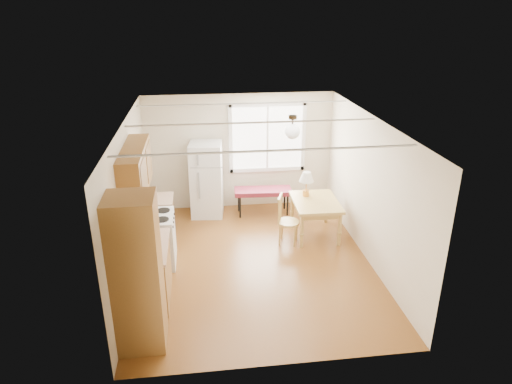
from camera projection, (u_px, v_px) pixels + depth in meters
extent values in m
cube|color=#552F11|center=(254.00, 262.00, 7.99)|extent=(4.60, 5.60, 0.12)
cube|color=white|center=(254.00, 122.00, 7.04)|extent=(4.60, 5.60, 0.12)
cube|color=beige|center=(240.00, 152.00, 9.81)|extent=(4.60, 0.10, 2.50)
cube|color=beige|center=(280.00, 280.00, 5.22)|extent=(4.60, 0.10, 2.50)
cube|color=beige|center=(130.00, 202.00, 7.28)|extent=(0.10, 5.60, 2.50)
cube|color=beige|center=(370.00, 190.00, 7.75)|extent=(0.10, 5.60, 2.50)
cube|color=brown|center=(137.00, 274.00, 5.69)|extent=(0.60, 0.60, 2.10)
cube|color=brown|center=(149.00, 274.00, 6.84)|extent=(0.60, 1.10, 0.86)
cube|color=tan|center=(147.00, 247.00, 6.68)|extent=(0.62, 1.14, 0.04)
cube|color=silver|center=(155.00, 240.00, 7.80)|extent=(0.65, 0.76, 0.90)
cube|color=brown|center=(157.00, 222.00, 8.50)|extent=(0.60, 0.60, 0.86)
cube|color=brown|center=(135.00, 170.00, 6.94)|extent=(0.33, 1.60, 0.70)
cube|color=white|center=(267.00, 138.00, 9.76)|extent=(1.50, 0.02, 1.35)
cylinder|color=#2E2214|center=(293.00, 117.00, 7.51)|extent=(0.14, 0.14, 0.06)
cylinder|color=#2E2214|center=(293.00, 123.00, 7.55)|extent=(0.03, 0.03, 0.16)
sphere|color=white|center=(292.00, 131.00, 7.60)|extent=(0.26, 0.26, 0.26)
cube|color=silver|center=(207.00, 180.00, 9.55)|extent=(0.72, 0.72, 1.58)
cube|color=gray|center=(206.00, 168.00, 9.11)|extent=(0.65, 0.02, 0.02)
cube|color=gray|center=(199.00, 178.00, 9.16)|extent=(0.03, 0.03, 0.95)
cube|color=maroon|center=(263.00, 191.00, 9.69)|extent=(1.23, 0.51, 0.09)
cylinder|color=black|center=(240.00, 208.00, 9.58)|extent=(0.04, 0.04, 0.46)
cylinder|color=black|center=(287.00, 205.00, 9.70)|extent=(0.04, 0.04, 0.46)
cylinder|color=black|center=(239.00, 201.00, 9.89)|extent=(0.04, 0.04, 0.46)
cylinder|color=black|center=(285.00, 199.00, 10.01)|extent=(0.04, 0.04, 0.46)
cube|color=#A78540|center=(316.00, 202.00, 8.72)|extent=(0.88, 1.16, 0.06)
cube|color=#A78540|center=(315.00, 206.00, 8.75)|extent=(0.78, 1.05, 0.10)
cylinder|color=#A78540|center=(302.00, 232.00, 8.36)|extent=(0.07, 0.07, 0.65)
cylinder|color=#A78540|center=(340.00, 230.00, 8.43)|extent=(0.07, 0.07, 0.65)
cylinder|color=#A78540|center=(292.00, 209.00, 9.27)|extent=(0.07, 0.07, 0.65)
cylinder|color=#A78540|center=(326.00, 208.00, 9.34)|extent=(0.07, 0.07, 0.65)
cylinder|color=#A78540|center=(289.00, 222.00, 8.49)|extent=(0.41, 0.41, 0.05)
cylinder|color=#A78540|center=(280.00, 235.00, 8.47)|extent=(0.04, 0.04, 0.42)
cylinder|color=#A78540|center=(295.00, 237.00, 8.42)|extent=(0.04, 0.04, 0.42)
cylinder|color=#A78540|center=(282.00, 229.00, 8.72)|extent=(0.04, 0.04, 0.42)
cylinder|color=#A78540|center=(296.00, 230.00, 8.67)|extent=(0.04, 0.04, 0.42)
cylinder|color=#C78C3F|center=(306.00, 193.00, 8.92)|extent=(0.13, 0.13, 0.11)
cylinder|color=#C78C3F|center=(306.00, 186.00, 8.87)|extent=(0.02, 0.02, 0.19)
cone|color=silver|center=(307.00, 177.00, 8.79)|extent=(0.28, 0.28, 0.19)
cube|color=black|center=(142.00, 255.00, 6.33)|extent=(0.23, 0.27, 0.08)
cube|color=black|center=(140.00, 247.00, 6.17)|extent=(0.20, 0.10, 0.30)
cylinder|color=black|center=(141.00, 247.00, 6.34)|extent=(0.15, 0.15, 0.13)
cylinder|color=red|center=(140.00, 238.00, 6.72)|extent=(0.12, 0.12, 0.17)
sphere|color=red|center=(139.00, 231.00, 6.68)|extent=(0.06, 0.06, 0.06)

